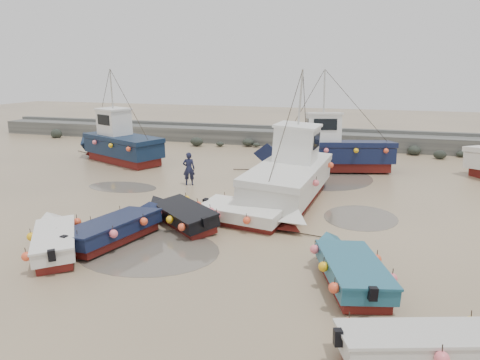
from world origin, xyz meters
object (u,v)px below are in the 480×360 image
(dinghy_4, at_px, (182,211))
(cabin_boat_2, at_px, (328,150))
(cabin_boat_0, at_px, (118,142))
(dinghy_3, at_px, (443,345))
(dinghy_5, at_px, (251,213))
(cabin_boat_1, at_px, (291,173))
(dinghy_0, at_px, (56,237))
(person, at_px, (189,185))
(dinghy_2, at_px, (349,265))
(dinghy_1, at_px, (118,226))

(dinghy_4, distance_m, cabin_boat_2, 12.98)
(dinghy_4, height_order, cabin_boat_2, cabin_boat_2)
(cabin_boat_2, bearing_deg, cabin_boat_0, 79.11)
(dinghy_3, relative_size, cabin_boat_2, 0.59)
(dinghy_5, xyz_separation_m, cabin_boat_0, (-12.55, 10.25, 0.81))
(cabin_boat_1, bearing_deg, dinghy_5, -97.28)
(dinghy_5, height_order, cabin_boat_1, cabin_boat_1)
(dinghy_3, xyz_separation_m, dinghy_4, (-9.29, 7.03, 0.01))
(dinghy_0, height_order, cabin_boat_2, cabin_boat_2)
(dinghy_0, bearing_deg, dinghy_4, 16.44)
(cabin_boat_0, distance_m, cabin_boat_2, 14.18)
(cabin_boat_1, xyz_separation_m, person, (-5.92, 1.10, -1.30))
(cabin_boat_1, bearing_deg, cabin_boat_0, 158.32)
(dinghy_0, height_order, dinghy_4, same)
(cabin_boat_1, bearing_deg, cabin_boat_2, 85.05)
(cabin_boat_2, bearing_deg, dinghy_0, 139.69)
(dinghy_0, xyz_separation_m, dinghy_2, (10.02, 0.62, 0.00))
(cabin_boat_0, bearing_deg, dinghy_3, -108.07)
(dinghy_0, xyz_separation_m, cabin_boat_1, (6.47, 9.19, 0.75))
(dinghy_3, bearing_deg, cabin_boat_1, -173.37)
(cabin_boat_0, bearing_deg, dinghy_2, -105.28)
(dinghy_4, xyz_separation_m, cabin_boat_2, (4.31, 12.22, 0.79))
(dinghy_5, bearing_deg, cabin_boat_0, -118.64)
(cabin_boat_2, bearing_deg, dinghy_2, 173.71)
(dinghy_5, bearing_deg, cabin_boat_1, -178.57)
(cabin_boat_2, bearing_deg, dinghy_3, 178.38)
(dinghy_2, distance_m, person, 13.55)
(cabin_boat_0, bearing_deg, dinghy_1, -122.95)
(dinghy_4, xyz_separation_m, dinghy_5, (2.74, 0.68, -0.00))
(dinghy_1, height_order, person, dinghy_1)
(dinghy_5, bearing_deg, dinghy_2, 56.79)
(dinghy_3, xyz_separation_m, cabin_boat_1, (-5.82, 12.18, 0.76))
(cabin_boat_1, bearing_deg, dinghy_2, -65.56)
(dinghy_1, bearing_deg, cabin_boat_1, 68.51)
(dinghy_1, bearing_deg, person, 108.39)
(cabin_boat_0, relative_size, cabin_boat_1, 0.81)
(dinghy_0, height_order, person, dinghy_0)
(dinghy_1, xyz_separation_m, person, (-0.88, 8.57, -0.54))
(dinghy_1, height_order, cabin_boat_0, cabin_boat_0)
(dinghy_3, xyz_separation_m, dinghy_5, (-6.55, 7.71, 0.01))
(dinghy_0, relative_size, cabin_boat_1, 0.45)
(dinghy_2, height_order, person, dinghy_2)
(dinghy_5, bearing_deg, cabin_boat_2, -177.15)
(cabin_boat_1, distance_m, person, 6.16)
(cabin_boat_0, distance_m, person, 8.82)
(dinghy_1, xyz_separation_m, cabin_boat_1, (5.03, 7.47, 0.76))
(dinghy_0, relative_size, person, 2.75)
(dinghy_4, distance_m, cabin_boat_1, 6.25)
(cabin_boat_1, height_order, person, cabin_boat_1)
(dinghy_4, distance_m, person, 6.73)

